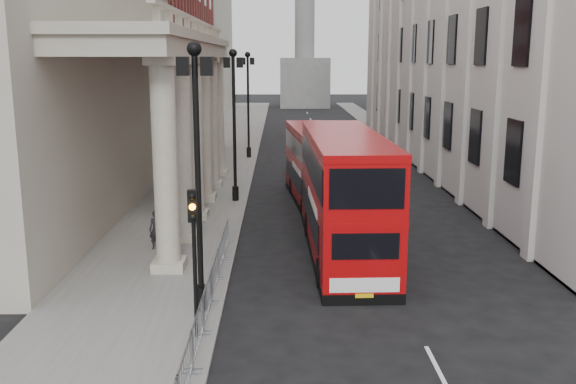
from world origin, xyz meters
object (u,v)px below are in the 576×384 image
object	(u,v)px
monument_column	(305,7)
pedestrian_b	(174,193)
pedestrian_c	(200,179)
lamp_post_mid	(234,115)
pedestrian_a	(156,230)
lamp_post_north	(248,97)
lamp_post_south	(197,161)
traffic_light	(194,236)
bus_near	(344,192)
bus_far	(315,164)

from	to	relation	value
monument_column	pedestrian_b	bearing A→B (deg)	-97.48
pedestrian_b	pedestrian_c	xyz separation A→B (m)	(0.88, 4.18, -0.03)
lamp_post_mid	pedestrian_b	bearing A→B (deg)	-148.20
pedestrian_a	monument_column	bearing A→B (deg)	88.40
lamp_post_north	lamp_post_south	bearing A→B (deg)	-90.00
lamp_post_south	pedestrian_b	distance (m)	14.95
traffic_light	bus_near	size ratio (longest dim) A/B	0.37
monument_column	lamp_post_south	bearing A→B (deg)	-94.29
monument_column	traffic_light	distance (m)	91.17
lamp_post_south	bus_near	world-z (taller)	lamp_post_south
traffic_light	lamp_post_south	bearing A→B (deg)	92.84
bus_near	pedestrian_b	distance (m)	11.43
lamp_post_mid	lamp_post_north	distance (m)	16.00
traffic_light	lamp_post_mid	bearing A→B (deg)	90.32
pedestrian_b	bus_near	bearing A→B (deg)	127.17
lamp_post_north	traffic_light	xyz separation A→B (m)	(0.10, -34.02, -1.80)
monument_column	pedestrian_a	bearing A→B (deg)	-96.49
lamp_post_south	bus_near	size ratio (longest dim) A/B	0.72
pedestrian_b	monument_column	bearing A→B (deg)	-106.88
lamp_post_north	pedestrian_c	bearing A→B (deg)	-99.18
monument_column	traffic_light	bearing A→B (deg)	-94.13
lamp_post_south	bus_near	distance (m)	8.44
pedestrian_a	pedestrian_c	size ratio (longest dim) A/B	1.02
lamp_post_north	pedestrian_a	xyz separation A→B (m)	(-2.66, -25.36, -3.97)
bus_far	pedestrian_b	world-z (taller)	bus_far
lamp_post_north	bus_far	world-z (taller)	lamp_post_north
lamp_post_north	bus_near	xyz separation A→B (m)	(5.11, -25.70, -2.31)
pedestrian_a	pedestrian_b	bearing A→B (deg)	98.28
pedestrian_c	traffic_light	bearing A→B (deg)	-87.61
monument_column	bus_near	xyz separation A→B (m)	(-1.49, -81.70, -13.38)
traffic_light	pedestrian_b	world-z (taller)	traffic_light
lamp_post_north	bus_near	world-z (taller)	lamp_post_north
bus_near	pedestrian_c	distance (m)	14.12
bus_far	pedestrian_b	xyz separation A→B (m)	(-7.56, -2.08, -1.21)
lamp_post_mid	bus_near	world-z (taller)	lamp_post_mid
pedestrian_b	lamp_post_south	bearing A→B (deg)	93.03
pedestrian_b	bus_far	bearing A→B (deg)	-174.04
bus_far	pedestrian_c	xyz separation A→B (m)	(-6.68, 2.10, -1.24)
lamp_post_north	pedestrian_b	bearing A→B (deg)	-99.82
bus_near	bus_far	size ratio (longest dim) A/B	1.19
lamp_post_south	lamp_post_mid	world-z (taller)	same
lamp_post_south	traffic_light	bearing A→B (deg)	-87.16
lamp_post_mid	bus_far	world-z (taller)	lamp_post_mid
bus_far	pedestrian_b	bearing A→B (deg)	-169.88
lamp_post_mid	bus_far	xyz separation A→B (m)	(4.46, 0.15, -2.75)
traffic_light	pedestrian_b	distance (m)	16.55
lamp_post_north	bus_far	distance (m)	16.69
traffic_light	pedestrian_a	xyz separation A→B (m)	(-2.76, 8.66, -2.16)
pedestrian_a	pedestrian_b	xyz separation A→B (m)	(-0.44, 7.44, 0.01)
bus_far	pedestrian_a	xyz separation A→B (m)	(-7.12, -9.51, -1.22)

